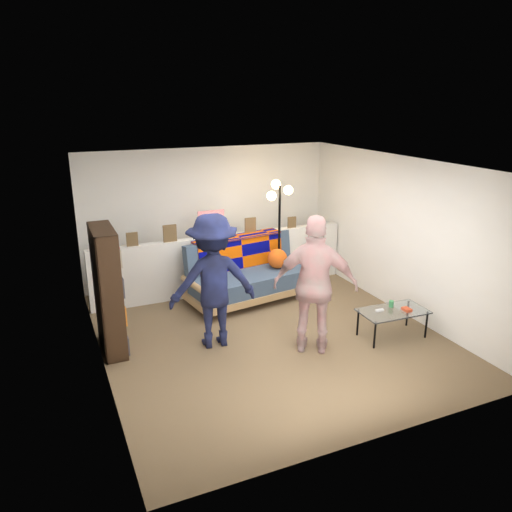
% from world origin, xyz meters
% --- Properties ---
extents(ground, '(5.00, 5.00, 0.00)m').
position_xyz_m(ground, '(0.00, 0.00, 0.00)').
color(ground, brown).
rests_on(ground, ground).
extents(room_shell, '(4.60, 5.05, 2.45)m').
position_xyz_m(room_shell, '(0.00, 0.47, 1.67)').
color(room_shell, silver).
rests_on(room_shell, ground).
extents(half_wall_ledge, '(4.45, 0.15, 1.00)m').
position_xyz_m(half_wall_ledge, '(0.00, 1.80, 0.50)').
color(half_wall_ledge, silver).
rests_on(half_wall_ledge, ground).
extents(ledge_decor, '(2.97, 0.02, 0.45)m').
position_xyz_m(ledge_decor, '(-0.23, 1.78, 1.18)').
color(ledge_decor, brown).
rests_on(ledge_decor, half_wall_ledge).
extents(futon_sofa, '(2.20, 1.28, 0.89)m').
position_xyz_m(futon_sofa, '(0.28, 1.32, 0.42)').
color(futon_sofa, '#A98152').
rests_on(futon_sofa, ground).
extents(bookshelf, '(0.28, 0.84, 1.67)m').
position_xyz_m(bookshelf, '(-2.08, 0.45, 0.78)').
color(bookshelf, black).
rests_on(bookshelf, ground).
extents(coffee_table, '(0.96, 0.56, 0.49)m').
position_xyz_m(coffee_table, '(1.58, -0.77, 0.37)').
color(coffee_table, black).
rests_on(coffee_table, ground).
extents(floor_lamp, '(0.45, 0.36, 1.92)m').
position_xyz_m(floor_lamp, '(0.87, 1.45, 1.36)').
color(floor_lamp, black).
rests_on(floor_lamp, ground).
extents(person_left, '(1.23, 0.78, 1.82)m').
position_xyz_m(person_left, '(-0.78, 0.04, 0.91)').
color(person_left, black).
rests_on(person_left, ground).
extents(person_right, '(1.15, 0.95, 1.84)m').
position_xyz_m(person_right, '(0.36, -0.67, 0.92)').
color(person_right, pink).
rests_on(person_right, ground).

